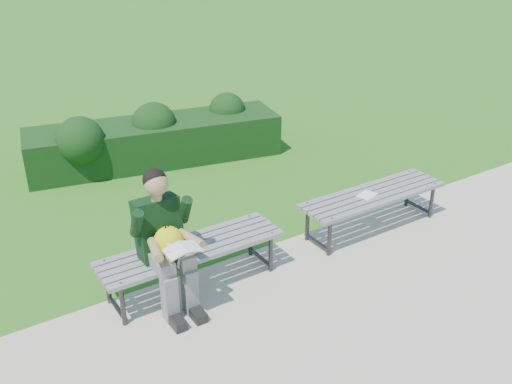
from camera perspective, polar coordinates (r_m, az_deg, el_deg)
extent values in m
plane|color=#307114|center=(6.20, -0.42, -6.10)|extent=(80.00, 80.00, 0.00)
cube|color=beige|center=(5.09, 10.59, -14.75)|extent=(30.00, 3.50, 0.02)
cube|color=#133E0F|center=(8.50, -9.99, 4.99)|extent=(3.73, 1.60, 0.60)
sphere|color=#133E0F|center=(8.01, -17.17, 4.93)|extent=(0.77, 0.77, 0.65)
sphere|color=#133E0F|center=(8.40, -10.15, 6.67)|extent=(0.76, 0.76, 0.65)
sphere|color=#133E0F|center=(8.87, -2.91, 8.09)|extent=(0.67, 0.67, 0.57)
cube|color=slate|center=(5.29, -5.44, -6.62)|extent=(1.80, 0.08, 0.04)
cube|color=slate|center=(5.37, -5.96, -6.12)|extent=(1.80, 0.08, 0.04)
cube|color=slate|center=(5.45, -6.46, -5.62)|extent=(1.80, 0.08, 0.04)
cube|color=slate|center=(5.53, -6.95, -5.14)|extent=(1.80, 0.09, 0.04)
cube|color=slate|center=(5.61, -7.43, -4.68)|extent=(1.80, 0.09, 0.04)
cylinder|color=#2D2D30|center=(5.20, -13.18, -11.00)|extent=(0.04, 0.04, 0.41)
cylinder|color=#2D2D30|center=(5.50, -14.61, -8.92)|extent=(0.04, 0.04, 0.41)
cylinder|color=#2D2D30|center=(5.24, -14.13, -8.31)|extent=(0.04, 0.42, 0.04)
cylinder|color=#2D2D30|center=(5.43, -13.75, -11.17)|extent=(0.04, 0.42, 0.04)
cylinder|color=gray|center=(5.04, -13.39, -8.84)|extent=(0.02, 0.02, 0.01)
cylinder|color=gray|center=(5.38, -14.96, -6.64)|extent=(0.02, 0.02, 0.01)
cylinder|color=#2D2D30|center=(5.76, 1.48, -6.18)|extent=(0.04, 0.04, 0.41)
cylinder|color=#2D2D30|center=(6.03, -0.55, -4.57)|extent=(0.04, 0.04, 0.41)
cylinder|color=#2D2D30|center=(5.80, 0.44, -3.82)|extent=(0.04, 0.42, 0.04)
cylinder|color=#2D2D30|center=(5.97, 0.43, -6.55)|extent=(0.04, 0.42, 0.04)
cylinder|color=gray|center=(5.62, 1.61, -4.12)|extent=(0.02, 0.02, 0.01)
cylinder|color=gray|center=(5.92, -0.66, -2.42)|extent=(0.02, 0.02, 0.01)
cube|color=slate|center=(6.43, 12.93, -0.96)|extent=(1.80, 0.08, 0.04)
cube|color=slate|center=(6.49, 12.29, -0.61)|extent=(1.80, 0.08, 0.04)
cube|color=slate|center=(6.56, 11.67, -0.27)|extent=(1.80, 0.08, 0.04)
cube|color=slate|center=(6.62, 11.05, 0.06)|extent=(1.80, 0.08, 0.04)
cube|color=slate|center=(6.69, 10.45, 0.39)|extent=(1.80, 0.09, 0.04)
cylinder|color=#2D2D30|center=(6.07, 7.35, -4.62)|extent=(0.04, 0.04, 0.41)
cylinder|color=#2D2D30|center=(6.32, 5.16, -3.16)|extent=(0.04, 0.04, 0.41)
cylinder|color=#2D2D30|center=(6.10, 6.31, -2.39)|extent=(0.04, 0.42, 0.04)
cylinder|color=#2D2D30|center=(6.27, 6.17, -5.03)|extent=(0.04, 0.42, 0.04)
cylinder|color=gray|center=(5.93, 7.59, -2.62)|extent=(0.02, 0.02, 0.01)
cylinder|color=gray|center=(6.21, 5.15, -1.09)|extent=(0.02, 0.02, 0.01)
cylinder|color=#2D2D30|center=(7.07, 17.14, -0.95)|extent=(0.04, 0.04, 0.41)
cylinder|color=#2D2D30|center=(7.29, 14.93, 0.18)|extent=(0.04, 0.04, 0.41)
cylinder|color=#2D2D30|center=(7.10, 16.20, 0.94)|extent=(0.04, 0.42, 0.04)
cylinder|color=#2D2D30|center=(7.24, 15.88, -1.41)|extent=(0.04, 0.42, 0.04)
cylinder|color=gray|center=(6.96, 17.51, 0.82)|extent=(0.02, 0.02, 0.01)
cylinder|color=gray|center=(7.20, 15.05, 2.01)|extent=(0.02, 0.02, 0.01)
cube|color=slate|center=(5.15, -9.69, -6.83)|extent=(0.14, 0.42, 0.13)
cube|color=slate|center=(5.21, -7.67, -6.21)|extent=(0.14, 0.42, 0.13)
cube|color=slate|center=(5.17, -8.62, -10.45)|extent=(0.12, 0.13, 0.45)
cube|color=slate|center=(5.24, -6.61, -9.80)|extent=(0.12, 0.13, 0.45)
cube|color=black|center=(5.21, -8.01, -12.61)|extent=(0.11, 0.26, 0.09)
cube|color=black|center=(5.27, -6.01, -11.93)|extent=(0.11, 0.26, 0.09)
cube|color=black|center=(5.23, -9.76, -3.52)|extent=(0.40, 0.30, 0.59)
cylinder|color=#A17E54|center=(5.06, -9.93, -0.46)|extent=(0.10, 0.10, 0.08)
sphere|color=#A17E54|center=(4.99, -9.95, 0.79)|extent=(0.21, 0.21, 0.21)
sphere|color=black|center=(5.01, -10.12, 1.22)|extent=(0.21, 0.21, 0.21)
cylinder|color=black|center=(5.00, -11.83, -3.08)|extent=(0.10, 0.21, 0.30)
cylinder|color=black|center=(5.15, -7.10, -1.77)|extent=(0.10, 0.21, 0.30)
cylinder|color=#A17E54|center=(4.92, -10.04, -5.69)|extent=(0.14, 0.31, 0.08)
cylinder|color=#A17E54|center=(5.04, -6.50, -4.64)|extent=(0.14, 0.31, 0.08)
sphere|color=#A17E54|center=(4.82, -8.50, -6.32)|extent=(0.09, 0.09, 0.09)
sphere|color=#A17E54|center=(4.89, -6.38, -5.67)|extent=(0.09, 0.09, 0.09)
sphere|color=yellow|center=(5.07, -8.72, -4.86)|extent=(0.26, 0.26, 0.26)
cone|color=orange|center=(4.98, -8.16, -5.49)|extent=(0.08, 0.08, 0.08)
cone|color=black|center=(5.01, -9.02, -3.58)|extent=(0.03, 0.05, 0.08)
cone|color=black|center=(5.03, -8.75, -3.49)|extent=(0.03, 0.04, 0.07)
sphere|color=white|center=(4.96, -8.73, -5.20)|extent=(0.05, 0.05, 0.05)
sphere|color=white|center=(4.99, -7.79, -4.92)|extent=(0.05, 0.05, 0.05)
cube|color=white|center=(4.79, -8.16, -5.90)|extent=(0.15, 0.20, 0.05)
cube|color=white|center=(4.84, -6.56, -5.41)|extent=(0.15, 0.20, 0.05)
cube|color=white|center=(6.48, 11.04, -0.30)|extent=(0.26, 0.21, 0.01)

